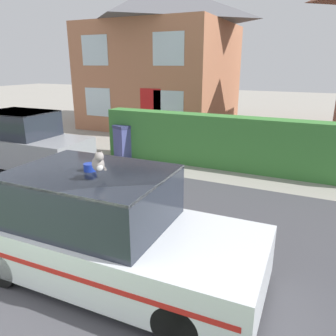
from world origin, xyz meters
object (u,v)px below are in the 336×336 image
Objects in this scene: wheelie_bin at (124,141)px; house_left at (162,56)px; cat at (99,163)px; neighbour_car_near at (26,142)px; police_car at (106,230)px.

house_left is at bearing 127.38° from wheelie_bin.
house_left reaches higher than cat.
neighbour_car_near is at bearing -108.11° from wheelie_bin.
police_car is 13.49m from house_left.
cat reaches higher than police_car.
cat is at bearing -34.67° from neighbour_car_near.
neighbour_car_near is at bearing -91.89° from house_left.
wheelie_bin is (-3.44, 5.80, -0.21)m from police_car.
house_left is (-5.30, 12.42, 1.58)m from cat.
house_left is 7.22m from wheelie_bin.
police_car is 1.15× the size of neighbour_car_near.
neighbour_car_near is at bearing -172.64° from cat.
neighbour_car_near is (-5.45, 3.44, 0.04)m from police_car.
police_car is 1.15m from cat.
house_left is (0.29, 8.74, 2.65)m from neighbour_car_near.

